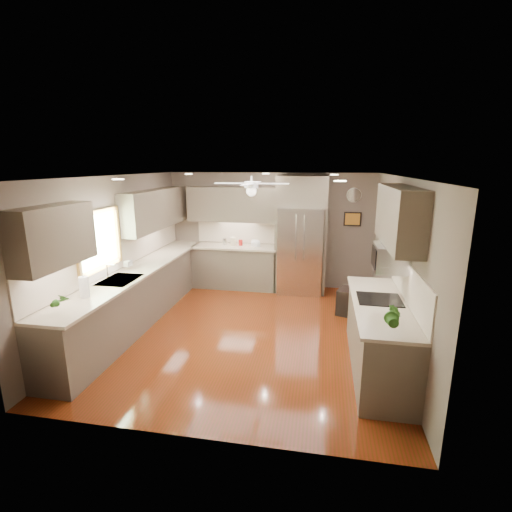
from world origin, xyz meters
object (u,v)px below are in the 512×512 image
(refrigerator, at_px, (301,237))
(stool, at_px, (351,302))
(canister_d, at_px, (241,243))
(bowl, at_px, (255,245))
(paper_towel, at_px, (84,287))
(soap_bottle, at_px, (129,263))
(canister_b, at_px, (225,242))
(potted_plant_right, at_px, (393,317))
(canister_c, at_px, (233,242))
(microwave, at_px, (390,258))
(potted_plant_left, at_px, (59,301))

(refrigerator, height_order, stool, refrigerator)
(canister_d, height_order, refrigerator, refrigerator)
(bowl, distance_m, paper_towel, 3.88)
(soap_bottle, bearing_deg, paper_towel, -85.18)
(canister_b, bearing_deg, paper_towel, -105.60)
(canister_b, distance_m, potted_plant_right, 4.89)
(bowl, xyz_separation_m, paper_towel, (-1.69, -3.50, 0.11))
(canister_c, xyz_separation_m, microwave, (2.80, -2.74, 0.45))
(soap_bottle, xyz_separation_m, potted_plant_left, (0.15, -1.91, 0.05))
(canister_c, bearing_deg, paper_towel, -108.88)
(potted_plant_left, xyz_separation_m, potted_plant_right, (3.84, 0.13, 0.03))
(canister_b, distance_m, soap_bottle, 2.44)
(potted_plant_right, xyz_separation_m, bowl, (-2.18, 3.89, -0.15))
(refrigerator, distance_m, paper_towel, 4.37)
(potted_plant_right, bearing_deg, canister_d, 122.58)
(soap_bottle, relative_size, potted_plant_right, 0.57)
(canister_b, xyz_separation_m, potted_plant_left, (-0.96, -4.08, 0.08))
(canister_c, relative_size, stool, 0.35)
(potted_plant_right, distance_m, microwave, 1.21)
(microwave, xyz_separation_m, paper_towel, (-4.00, -0.75, -0.40))
(bowl, xyz_separation_m, stool, (1.98, -1.16, -0.73))
(canister_d, height_order, potted_plant_left, potted_plant_left)
(potted_plant_left, bearing_deg, bowl, 67.59)
(soap_bottle, relative_size, microwave, 0.37)
(canister_c, xyz_separation_m, potted_plant_right, (2.68, -3.89, 0.09))
(canister_b, relative_size, potted_plant_left, 0.50)
(soap_bottle, distance_m, potted_plant_left, 1.91)
(stool, bearing_deg, potted_plant_right, -85.78)
(refrigerator, bearing_deg, potted_plant_right, -72.70)
(soap_bottle, bearing_deg, stool, 14.22)
(soap_bottle, xyz_separation_m, bowl, (1.81, 2.11, -0.07))
(canister_b, distance_m, canister_c, 0.21)
(canister_b, bearing_deg, stool, -24.37)
(canister_b, height_order, canister_d, canister_b)
(potted_plant_right, height_order, stool, potted_plant_right)
(refrigerator, relative_size, paper_towel, 7.89)
(canister_b, xyz_separation_m, refrigerator, (1.68, -0.09, 0.18))
(canister_d, bearing_deg, bowl, -8.44)
(canister_c, relative_size, bowl, 0.80)
(microwave, bearing_deg, canister_c, 135.62)
(canister_b, distance_m, microwave, 4.13)
(canister_b, xyz_separation_m, canister_d, (0.36, -0.01, -0.01))
(stool, height_order, paper_towel, paper_towel)
(canister_d, distance_m, microwave, 3.88)
(soap_bottle, distance_m, paper_towel, 1.39)
(soap_bottle, relative_size, paper_towel, 0.66)
(microwave, relative_size, paper_towel, 1.77)
(soap_bottle, height_order, stool, soap_bottle)
(canister_d, xyz_separation_m, microwave, (2.64, -2.79, 0.48))
(potted_plant_right, bearing_deg, microwave, 83.77)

